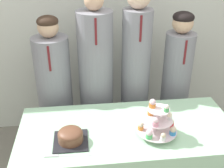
{
  "coord_description": "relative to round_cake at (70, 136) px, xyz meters",
  "views": [
    {
      "loc": [
        -0.31,
        -1.32,
        1.98
      ],
      "look_at": [
        -0.12,
        0.4,
        1.07
      ],
      "focal_mm": 45.0,
      "sensor_mm": 36.0,
      "label": 1
    }
  ],
  "objects": [
    {
      "name": "student_3",
      "position": [
        1.0,
        0.75,
        -0.08
      ],
      "size": [
        0.27,
        0.28,
        1.42
      ],
      "color": "gray",
      "rests_on": "ground_plane"
    },
    {
      "name": "cake_knife",
      "position": [
        -0.07,
        -0.14,
        -0.05
      ],
      "size": [
        0.32,
        0.04,
        0.01
      ],
      "rotation": [
        0.0,
        0.0,
        -0.07
      ],
      "color": "silver",
      "rests_on": "table"
    },
    {
      "name": "cupcake_stand",
      "position": [
        0.61,
        0.0,
        0.06
      ],
      "size": [
        0.29,
        0.29,
        0.29
      ],
      "color": "silver",
      "rests_on": "table"
    },
    {
      "name": "student_0",
      "position": [
        -0.16,
        0.75,
        -0.1
      ],
      "size": [
        0.32,
        0.32,
        1.42
      ],
      "color": "gray",
      "rests_on": "ground_plane"
    },
    {
      "name": "student_2",
      "position": [
        0.6,
        0.75,
        0.06
      ],
      "size": [
        0.26,
        0.27,
        1.66
      ],
      "color": "gray",
      "rests_on": "ground_plane"
    },
    {
      "name": "wall_back",
      "position": [
        0.42,
        1.27,
        0.59
      ],
      "size": [
        9.0,
        0.06,
        2.7
      ],
      "color": "silver",
      "rests_on": "ground_plane"
    },
    {
      "name": "table",
      "position": [
        0.42,
        0.11,
        -0.41
      ],
      "size": [
        1.63,
        0.73,
        0.71
      ],
      "color": "#A8DBB2",
      "rests_on": "ground_plane"
    },
    {
      "name": "round_cake",
      "position": [
        0.0,
        0.0,
        0.0
      ],
      "size": [
        0.24,
        0.24,
        0.1
      ],
      "color": "#232328",
      "rests_on": "table"
    },
    {
      "name": "student_1",
      "position": [
        0.23,
        0.75,
        -0.0
      ],
      "size": [
        0.31,
        0.32,
        1.62
      ],
      "color": "gray",
      "rests_on": "ground_plane"
    }
  ]
}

